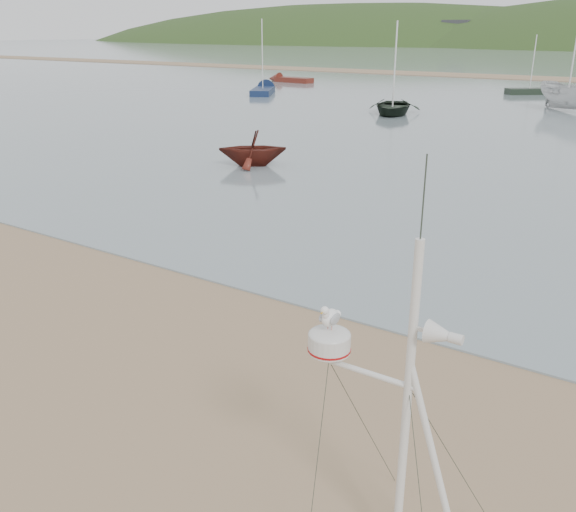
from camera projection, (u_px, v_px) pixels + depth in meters
The scene contains 8 objects.
ground at pixel (127, 385), 9.71m from camera, with size 560.00×560.00×0.00m, color #80654A.
mast_rig at pixel (395, 471), 6.30m from camera, with size 1.93×2.06×4.36m.
boat_dark at pixel (394, 77), 39.44m from camera, with size 3.42×0.99×4.79m, color black.
boat_red at pixel (252, 132), 24.70m from camera, with size 2.36×1.44×2.74m, color #561C13.
boat_white at pixel (572, 71), 41.05m from camera, with size 1.98×2.03×5.27m, color silver.
sailboat_dark_mid at pixel (542, 91), 52.54m from camera, with size 4.85×4.25×5.24m.
dinghy_red_far at pixel (284, 79), 64.94m from camera, with size 5.68×1.83×1.36m.
sailboat_blue_near at pixel (265, 89), 54.13m from camera, with size 4.63×6.64×6.65m.
Camera 1 is at (6.76, -5.57, 5.34)m, focal length 38.00 mm.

